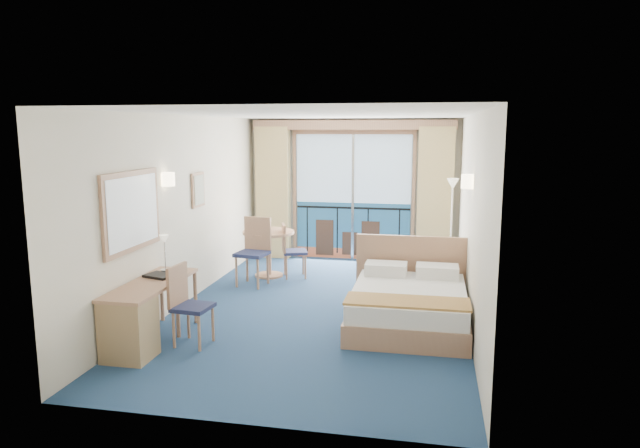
{
  "coord_description": "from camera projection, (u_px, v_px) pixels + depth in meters",
  "views": [
    {
      "loc": [
        1.49,
        -7.58,
        2.51
      ],
      "look_at": [
        -0.05,
        0.2,
        1.18
      ],
      "focal_mm": 32.0,
      "sensor_mm": 36.0,
      "label": 1
    }
  ],
  "objects": [
    {
      "name": "balcony_door",
      "position": [
        353.0,
        200.0,
        10.96
      ],
      "size": [
        2.36,
        0.03,
        2.52
      ],
      "color": "navy",
      "rests_on": "room_walls"
    },
    {
      "name": "pelmet",
      "position": [
        353.0,
        125.0,
        10.61
      ],
      "size": [
        3.8,
        0.25,
        0.18
      ],
      "primitive_type": "cube",
      "color": "#AB7D5D",
      "rests_on": "room_walls"
    },
    {
      "name": "floor_lamp",
      "position": [
        452.0,
        201.0,
        9.94
      ],
      "size": [
        0.23,
        0.23,
        1.66
      ],
      "color": "silver",
      "rests_on": "ground"
    },
    {
      "name": "room_walls",
      "position": [
        321.0,
        183.0,
        7.74
      ],
      "size": [
        4.04,
        6.54,
        2.72
      ],
      "color": "beige",
      "rests_on": "ground"
    },
    {
      "name": "wall_print",
      "position": [
        198.0,
        190.0,
        8.59
      ],
      "size": [
        0.04,
        0.42,
        0.52
      ],
      "color": "#AB7D5D",
      "rests_on": "room_walls"
    },
    {
      "name": "floor",
      "position": [
        321.0,
        309.0,
        8.04
      ],
      "size": [
        6.5,
        6.5,
        0.0
      ],
      "primitive_type": "plane",
      "color": "navy",
      "rests_on": "ground"
    },
    {
      "name": "desk",
      "position": [
        134.0,
        320.0,
        6.35
      ],
      "size": [
        0.53,
        1.54,
        0.72
      ],
      "color": "#AB7D5D",
      "rests_on": "ground"
    },
    {
      "name": "table_chair_b",
      "position": [
        255.0,
        247.0,
        9.24
      ],
      "size": [
        0.53,
        0.54,
        1.09
      ],
      "rotation": [
        0.0,
        0.0,
        -0.15
      ],
      "color": "#1F2549",
      "rests_on": "ground"
    },
    {
      "name": "sconce_right",
      "position": [
        468.0,
        181.0,
        7.21
      ],
      "size": [
        0.18,
        0.18,
        0.18
      ],
      "primitive_type": "cylinder",
      "color": "#FFE4B2",
      "rests_on": "room_walls"
    },
    {
      "name": "bed",
      "position": [
        409.0,
        304.0,
        7.34
      ],
      "size": [
        1.6,
        1.91,
        1.01
      ],
      "color": "#AB7D5D",
      "rests_on": "ground"
    },
    {
      "name": "table_chair_a",
      "position": [
        290.0,
        247.0,
        9.67
      ],
      "size": [
        0.51,
        0.51,
        0.92
      ],
      "rotation": [
        0.0,
        0.0,
        1.91
      ],
      "color": "#1F2549",
      "rests_on": "ground"
    },
    {
      "name": "sconce_left",
      "position": [
        168.0,
        179.0,
        7.52
      ],
      "size": [
        0.18,
        0.18,
        0.18
      ],
      "primitive_type": "cylinder",
      "color": "#FFE4B2",
      "rests_on": "room_walls"
    },
    {
      "name": "armchair",
      "position": [
        434.0,
        264.0,
        9.2
      ],
      "size": [
        1.05,
        1.06,
        0.7
      ],
      "primitive_type": "imported",
      "rotation": [
        0.0,
        0.0,
        3.77
      ],
      "color": "#474B57",
      "rests_on": "ground"
    },
    {
      "name": "nightstand",
      "position": [
        447.0,
        276.0,
        8.68
      ],
      "size": [
        0.45,
        0.42,
        0.58
      ],
      "primitive_type": "cube",
      "color": "#9B7E52",
      "rests_on": "ground"
    },
    {
      "name": "desk_lamp",
      "position": [
        164.0,
        246.0,
        7.11
      ],
      "size": [
        0.12,
        0.12,
        0.46
      ],
      "color": "silver",
      "rests_on": "desk"
    },
    {
      "name": "folder",
      "position": [
        160.0,
        276.0,
        6.96
      ],
      "size": [
        0.4,
        0.34,
        0.03
      ],
      "primitive_type": "cube",
      "rotation": [
        0.0,
        0.0,
        -0.29
      ],
      "color": "black",
      "rests_on": "desk"
    },
    {
      "name": "desk_chair",
      "position": [
        186.0,
        300.0,
        6.65
      ],
      "size": [
        0.46,
        0.45,
        0.95
      ],
      "rotation": [
        0.0,
        0.0,
        1.47
      ],
      "color": "#1F2549",
      "rests_on": "ground"
    },
    {
      "name": "round_table",
      "position": [
        269.0,
        242.0,
        9.73
      ],
      "size": [
        0.88,
        0.88,
        0.79
      ],
      "color": "#AB7D5D",
      "rests_on": "ground"
    },
    {
      "name": "mirror",
      "position": [
        132.0,
        211.0,
        6.71
      ],
      "size": [
        0.05,
        1.25,
        0.95
      ],
      "color": "#AB7D5D",
      "rests_on": "room_walls"
    },
    {
      "name": "curtain_left",
      "position": [
        273.0,
        193.0,
        11.09
      ],
      "size": [
        0.65,
        0.22,
        2.55
      ],
      "primitive_type": "cube",
      "color": "tan",
      "rests_on": "room_walls"
    },
    {
      "name": "curtain_right",
      "position": [
        435.0,
        196.0,
        10.5
      ],
      "size": [
        0.65,
        0.22,
        2.55
      ],
      "primitive_type": "cube",
      "color": "tan",
      "rests_on": "room_walls"
    },
    {
      "name": "phone",
      "position": [
        450.0,
        255.0,
        8.62
      ],
      "size": [
        0.23,
        0.2,
        0.08
      ],
      "primitive_type": "cube",
      "rotation": [
        0.0,
        0.0,
        -0.39
      ],
      "color": "white",
      "rests_on": "nightstand"
    }
  ]
}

